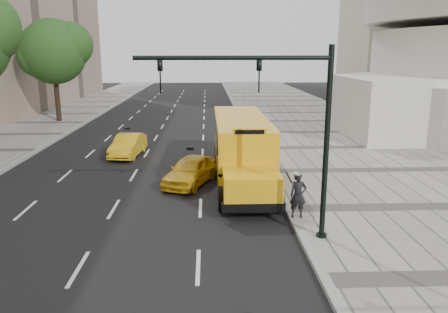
{
  "coord_description": "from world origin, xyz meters",
  "views": [
    {
      "loc": [
        2.8,
        -21.79,
        6.17
      ],
      "look_at": [
        3.5,
        -4.0,
        1.9
      ],
      "focal_mm": 35.0,
      "sensor_mm": 36.0,
      "label": 1
    }
  ],
  "objects_px": {
    "pedestrian": "(298,195)",
    "traffic_signal": "(283,120)",
    "school_bus": "(241,142)",
    "taxi_far": "(128,145)",
    "tree_c": "(54,51)",
    "taxi_near": "(191,170)"
  },
  "relations": [
    {
      "from": "pedestrian",
      "to": "traffic_signal",
      "type": "bearing_deg",
      "value": -119.44
    },
    {
      "from": "school_bus",
      "to": "taxi_far",
      "type": "height_order",
      "value": "school_bus"
    },
    {
      "from": "tree_c",
      "to": "school_bus",
      "type": "xyz_separation_m",
      "value": [
        14.89,
        -18.14,
        -4.49
      ]
    },
    {
      "from": "tree_c",
      "to": "pedestrian",
      "type": "bearing_deg",
      "value": -55.68
    },
    {
      "from": "taxi_far",
      "to": "traffic_signal",
      "type": "xyz_separation_m",
      "value": [
        7.2,
        -12.62,
        3.43
      ]
    },
    {
      "from": "tree_c",
      "to": "traffic_signal",
      "type": "distance_m",
      "value": 30.41
    },
    {
      "from": "taxi_far",
      "to": "pedestrian",
      "type": "relative_size",
      "value": 2.34
    },
    {
      "from": "pedestrian",
      "to": "traffic_signal",
      "type": "distance_m",
      "value": 3.69
    },
    {
      "from": "pedestrian",
      "to": "traffic_signal",
      "type": "xyz_separation_m",
      "value": [
        -0.96,
        -1.79,
        3.08
      ]
    },
    {
      "from": "school_bus",
      "to": "taxi_near",
      "type": "xyz_separation_m",
      "value": [
        -2.5,
        -1.23,
        -1.09
      ]
    },
    {
      "from": "school_bus",
      "to": "taxi_near",
      "type": "bearing_deg",
      "value": -153.88
    },
    {
      "from": "tree_c",
      "to": "taxi_near",
      "type": "xyz_separation_m",
      "value": [
        12.39,
        -19.37,
        -5.57
      ]
    },
    {
      "from": "taxi_near",
      "to": "taxi_far",
      "type": "distance_m",
      "value": 7.18
    },
    {
      "from": "pedestrian",
      "to": "tree_c",
      "type": "bearing_deg",
      "value": 123.05
    },
    {
      "from": "school_bus",
      "to": "pedestrian",
      "type": "distance_m",
      "value": 6.36
    },
    {
      "from": "taxi_near",
      "to": "school_bus",
      "type": "bearing_deg",
      "value": 47.51
    },
    {
      "from": "tree_c",
      "to": "taxi_far",
      "type": "distance_m",
      "value": 16.77
    },
    {
      "from": "school_bus",
      "to": "taxi_far",
      "type": "distance_m",
      "value": 8.12
    },
    {
      "from": "taxi_near",
      "to": "pedestrian",
      "type": "relative_size",
      "value": 2.32
    },
    {
      "from": "taxi_far",
      "to": "school_bus",
      "type": "bearing_deg",
      "value": -29.96
    },
    {
      "from": "tree_c",
      "to": "taxi_near",
      "type": "height_order",
      "value": "tree_c"
    },
    {
      "from": "tree_c",
      "to": "school_bus",
      "type": "relative_size",
      "value": 0.78
    }
  ]
}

